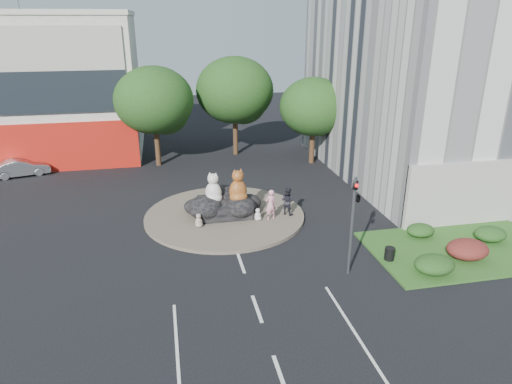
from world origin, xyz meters
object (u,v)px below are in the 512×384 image
pedestrian_pink (271,205)px  cat_white (213,187)px  pedestrian_dark (287,201)px  kitten_white (258,214)px  parked_car (22,168)px  kitten_calico (199,220)px  cat_tabby (238,185)px  litter_bin (390,254)px

pedestrian_pink → cat_white: bearing=-35.9°
pedestrian_pink → pedestrian_dark: size_ratio=1.08×
kitten_white → parked_car: (-16.49, 12.58, 0.09)m
kitten_calico → pedestrian_pink: bearing=21.7°
cat_tabby → litter_bin: cat_tabby is taller
pedestrian_pink → litter_bin: bearing=113.0°
kitten_calico → parked_car: parked_car is taller
cat_tabby → parked_car: (-15.46, 11.54, -1.48)m
kitten_white → pedestrian_pink: pedestrian_pink is taller
pedestrian_dark → cat_white: bearing=35.2°
cat_white → pedestrian_pink: cat_white is taller
pedestrian_dark → pedestrian_pink: bearing=67.4°
cat_tabby → kitten_white: 2.14m
kitten_calico → pedestrian_dark: pedestrian_dark is taller
pedestrian_dark → litter_bin: bearing=163.0°
kitten_calico → pedestrian_dark: (5.60, 0.72, 0.46)m
kitten_white → pedestrian_dark: pedestrian_dark is taller
kitten_calico → parked_car: (-12.88, 12.79, 0.06)m
pedestrian_pink → parked_car: 21.39m
kitten_white → parked_car: parked_car is taller
cat_tabby → pedestrian_dark: cat_tabby is taller
pedestrian_pink → cat_tabby: bearing=-46.0°
parked_car → litter_bin: (22.13, -18.60, -0.23)m
cat_white → parked_car: size_ratio=0.47×
parked_car → litter_bin: size_ratio=6.17×
cat_white → litter_bin: size_ratio=2.92×
pedestrian_pink → litter_bin: size_ratio=2.86×
pedestrian_pink → parked_car: pedestrian_pink is taller
parked_car → pedestrian_dark: bearing=-137.4°
cat_white → litter_bin: 11.02m
pedestrian_dark → litter_bin: size_ratio=2.63×
litter_bin → cat_white: bearing=138.5°
cat_white → kitten_white: bearing=0.6°
litter_bin → kitten_calico: bearing=147.9°
pedestrian_dark → kitten_calico: bearing=51.2°
cat_tabby → cat_white: bearing=164.4°
cat_tabby → kitten_calico: 3.25m
cat_white → kitten_calico: cat_white is taller
kitten_white → litter_bin: size_ratio=1.18×
parked_car → cat_tabby: bearing=-141.0°
cat_tabby → parked_car: cat_tabby is taller
cat_tabby → pedestrian_pink: (1.83, -1.06, -1.00)m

